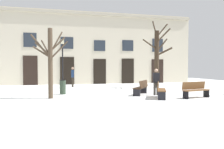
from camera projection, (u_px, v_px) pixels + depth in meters
ground_plane at (118, 93)px, 14.28m from camera, size 32.75×32.75×0.00m
building_facade at (97, 48)px, 22.11m from camera, size 20.47×0.60×7.24m
tree_left_of_center at (157, 56)px, 17.99m from camera, size 2.70×2.50×5.67m
tree_foreground at (50, 60)px, 11.85m from camera, size 2.00×1.10×3.81m
streetlamp at (63, 58)px, 17.42m from camera, size 0.30×0.30×3.98m
litter_bin at (63, 87)px, 13.72m from camera, size 0.40×0.40×0.91m
bench_facing_shops at (195, 90)px, 12.11m from camera, size 1.76×0.80×0.90m
bench_back_to_back_left at (161, 90)px, 12.02m from camera, size 1.12×1.71×0.87m
bench_near_center_tree at (141, 87)px, 13.46m from camera, size 1.41×1.65×0.89m
person_by_shop_door at (73, 76)px, 18.63m from camera, size 0.23×0.39×1.71m
person_crossing_plaza at (156, 81)px, 13.28m from camera, size 0.42×0.30×1.61m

